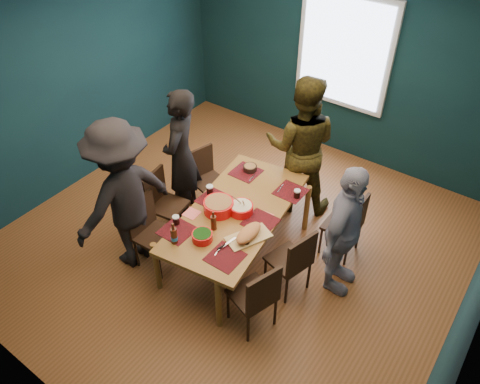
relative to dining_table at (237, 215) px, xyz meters
The scene contains 26 objects.
room 0.87m from the dining_table, 109.06° to the left, with size 5.01×5.01×2.71m.
dining_table is the anchor object (origin of this frame).
chair_left_far 1.06m from the dining_table, 148.77° to the left, with size 0.45×0.45×0.82m.
chair_left_mid 1.01m from the dining_table, behind, with size 0.43×0.43×0.85m.
chair_left_near 0.97m from the dining_table, 140.76° to the right, with size 0.41×0.41×0.88m.
chair_right_far 1.27m from the dining_table, 37.95° to the left, with size 0.38×0.38×0.84m.
chair_right_mid 0.79m from the dining_table, ahead, with size 0.47×0.47×0.85m.
chair_right_near 1.00m from the dining_table, 42.38° to the right, with size 0.50×0.50×0.87m.
person_far_left 1.06m from the dining_table, 165.69° to the left, with size 0.63×0.41×1.73m, color black.
person_back 1.25m from the dining_table, 86.68° to the left, with size 0.88×0.69×1.82m, color black.
person_right 1.16m from the dining_table, 15.75° to the left, with size 0.92×0.38×1.57m, color white.
person_near_left 1.22m from the dining_table, 144.19° to the right, with size 1.17×0.67×1.81m, color black.
bowl_salad 0.24m from the dining_table, 141.10° to the right, with size 0.33×0.33×0.14m.
bowl_dumpling 0.14m from the dining_table, ahead, with size 0.26×0.26×0.24m.
bowl_herbs 0.57m from the dining_table, 91.87° to the right, with size 0.21×0.21×0.09m.
cutting_board 0.45m from the dining_table, 37.85° to the right, with size 0.40×0.59×0.12m.
small_bowl 0.74m from the dining_table, 113.60° to the left, with size 0.17×0.17×0.07m.
beer_bottle_a 0.80m from the dining_table, 106.15° to the right, with size 0.07×0.07×0.26m.
beer_bottle_b 0.40m from the dining_table, 93.62° to the right, with size 0.06×0.06×0.23m.
cola_glass_a 0.67m from the dining_table, 125.75° to the right, with size 0.07×0.07×0.10m.
cola_glass_b 0.53m from the dining_table, 42.37° to the right, with size 0.07×0.07×0.09m.
cola_glass_c 0.71m from the dining_table, 53.76° to the left, with size 0.07×0.07×0.10m.
cola_glass_d 0.43m from the dining_table, behind, with size 0.08×0.08×0.11m.
napkin_a 0.34m from the dining_table, 18.81° to the left, with size 0.13×0.13×0.00m, color #FD6E6A.
napkin_b 0.49m from the dining_table, 137.90° to the right, with size 0.16×0.16×0.00m, color #FD6E6A.
napkin_c 0.74m from the dining_table, 63.26° to the right, with size 0.12×0.12×0.00m, color #FD6E6A.
Camera 1 is at (2.39, -3.22, 4.09)m, focal length 35.00 mm.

